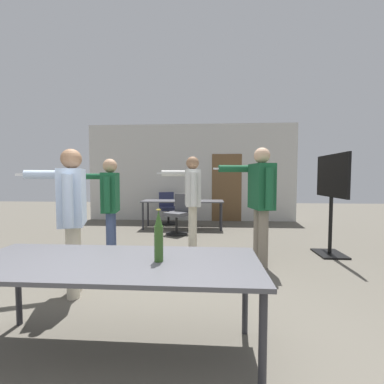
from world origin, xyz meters
name	(u,v)px	position (x,y,z in m)	size (l,w,h in m)	color
back_wall	(192,173)	(0.03, 6.44, 1.47)	(6.40, 0.12, 2.97)	beige
conference_table_near	(113,268)	(-0.17, 0.32, 0.68)	(2.17, 0.83, 0.73)	#4C4C51
conference_table_far	(183,203)	(-0.13, 5.18, 0.67)	(2.12, 0.67, 0.73)	#4C4C51
tv_screen	(332,192)	(2.65, 3.03, 1.09)	(0.44, 1.09, 1.74)	black
person_far_watching	(260,195)	(1.32, 2.43, 1.08)	(0.90, 0.69, 1.79)	slate
person_center_tall	(110,200)	(-1.03, 2.48, 0.99)	(0.81, 0.59, 1.64)	#3D4C75
person_left_plaid	(192,195)	(0.24, 3.11, 1.03)	(0.85, 0.67, 1.72)	beige
person_right_polo	(71,208)	(-1.01, 1.29, 1.00)	(0.89, 0.62, 1.67)	beige
office_chair_side_rolled	(178,215)	(-0.17, 4.53, 0.44)	(0.64, 0.67, 0.94)	black
office_chair_near_pushed	(168,209)	(-0.64, 5.86, 0.42)	(0.61, 0.65, 0.90)	black
beer_bottle	(159,237)	(0.18, 0.33, 0.92)	(0.07, 0.07, 0.38)	#2D511E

